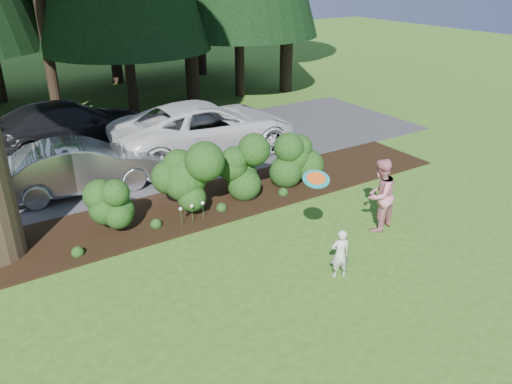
# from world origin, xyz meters

# --- Properties ---
(ground) EXTENTS (80.00, 80.00, 0.00)m
(ground) POSITION_xyz_m (0.00, 0.00, 0.00)
(ground) COLOR #34641C
(ground) RESTS_ON ground
(mulch_bed) EXTENTS (16.00, 2.50, 0.05)m
(mulch_bed) POSITION_xyz_m (0.00, 3.25, 0.03)
(mulch_bed) COLOR black
(mulch_bed) RESTS_ON ground
(driveway) EXTENTS (22.00, 6.00, 0.03)m
(driveway) POSITION_xyz_m (0.00, 7.50, 0.01)
(driveway) COLOR #38383A
(driveway) RESTS_ON ground
(shrub_row) EXTENTS (6.53, 1.60, 1.61)m
(shrub_row) POSITION_xyz_m (0.77, 3.14, 0.81)
(shrub_row) COLOR #133C12
(shrub_row) RESTS_ON ground
(lily_cluster) EXTENTS (0.69, 0.09, 0.57)m
(lily_cluster) POSITION_xyz_m (-0.30, 2.40, 0.50)
(lily_cluster) COLOR #133C12
(lily_cluster) RESTS_ON ground
(car_silver_wagon) EXTENTS (4.51, 1.87, 1.45)m
(car_silver_wagon) POSITION_xyz_m (-2.00, 5.88, 0.76)
(car_silver_wagon) COLOR #AAAAAE
(car_silver_wagon) RESTS_ON driveway
(car_white_suv) EXTENTS (6.36, 3.13, 1.74)m
(car_white_suv) POSITION_xyz_m (2.38, 6.79, 0.90)
(car_white_suv) COLOR silver
(car_white_suv) RESTS_ON driveway
(car_dark_suv) EXTENTS (5.75, 2.67, 1.62)m
(car_dark_suv) POSITION_xyz_m (-1.36, 9.80, 0.84)
(car_dark_suv) COLOR black
(car_dark_suv) RESTS_ON driveway
(child) EXTENTS (0.46, 0.38, 1.09)m
(child) POSITION_xyz_m (1.26, -1.26, 0.54)
(child) COLOR silver
(child) RESTS_ON ground
(adult) EXTENTS (1.02, 0.88, 1.80)m
(adult) POSITION_xyz_m (3.40, -0.19, 0.90)
(adult) COLOR red
(adult) RESTS_ON ground
(frisbee) EXTENTS (0.54, 0.51, 0.24)m
(frisbee) POSITION_xyz_m (0.81, -0.91, 2.18)
(frisbee) COLOR teal
(frisbee) RESTS_ON ground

